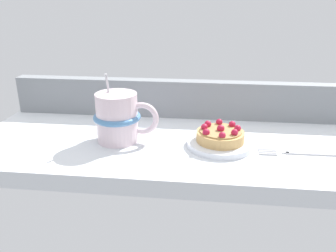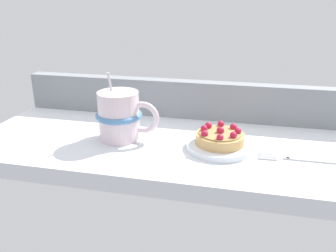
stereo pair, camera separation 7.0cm
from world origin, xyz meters
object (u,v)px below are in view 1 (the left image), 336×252
coffee_mug (119,117)px  raspberry_tart (220,135)px  dessert_fork (302,153)px  dessert_plate (220,144)px

coffee_mug → raspberry_tart: bearing=-1.5°
coffee_mug → dessert_fork: bearing=-3.9°
dessert_fork → raspberry_tart: bearing=172.9°
coffee_mug → dessert_fork: coffee_mug is taller
dessert_plate → raspberry_tart: size_ratio=1.39×
dessert_plate → raspberry_tart: 1.94cm
dessert_plate → coffee_mug: coffee_mug is taller
dessert_plate → dessert_fork: dessert_plate is taller
raspberry_tart → coffee_mug: bearing=178.5°
dessert_plate → dessert_fork: (15.81, -1.95, -0.25)cm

